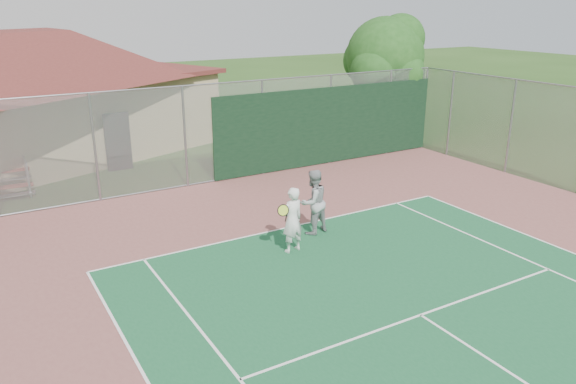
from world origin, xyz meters
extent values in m
cylinder|color=gray|center=(-4.00, 17.00, 1.75)|extent=(0.08, 0.08, 3.50)
cylinder|color=gray|center=(-1.00, 17.00, 1.75)|extent=(0.08, 0.08, 3.50)
cylinder|color=gray|center=(2.00, 17.00, 1.75)|extent=(0.08, 0.08, 3.50)
cylinder|color=gray|center=(5.00, 17.00, 1.75)|extent=(0.08, 0.08, 3.50)
cylinder|color=gray|center=(8.00, 17.00, 1.75)|extent=(0.08, 0.08, 3.50)
cylinder|color=gray|center=(10.00, 17.00, 1.75)|extent=(0.08, 0.08, 3.50)
cylinder|color=gray|center=(0.00, 17.00, 3.50)|extent=(20.00, 0.05, 0.05)
cylinder|color=gray|center=(0.00, 17.00, 0.05)|extent=(20.00, 0.05, 0.05)
cube|color=#999EA0|center=(0.00, 17.00, 1.75)|extent=(20.00, 0.02, 3.50)
cube|color=black|center=(5.00, 16.95, 1.55)|extent=(10.00, 0.04, 3.00)
cylinder|color=gray|center=(10.00, 15.50, 1.75)|extent=(0.08, 0.08, 3.50)
cylinder|color=gray|center=(10.00, 12.50, 1.75)|extent=(0.08, 0.08, 3.50)
cube|color=#999EA0|center=(10.00, 12.50, 1.75)|extent=(0.02, 9.00, 3.50)
cube|color=tan|center=(-4.61, 24.54, 1.59)|extent=(14.88, 12.39, 3.18)
cube|color=maroon|center=(-4.61, 24.54, 3.23)|extent=(15.56, 13.07, 0.19)
pyramid|color=maroon|center=(-4.61, 24.54, 5.08)|extent=(16.36, 13.63, 1.91)
cube|color=black|center=(-2.49, 20.27, 1.11)|extent=(0.95, 0.06, 2.22)
cube|color=#B2B5BA|center=(-5.87, 19.44, 0.60)|extent=(0.15, 1.96, 1.20)
cylinder|color=#3C2315|center=(9.15, 18.83, 1.51)|extent=(0.39, 0.39, 3.01)
sphere|color=#1B4716|center=(9.15, 18.83, 3.87)|extent=(3.44, 3.44, 3.44)
sphere|color=#1B4716|center=(10.12, 19.16, 3.44)|extent=(2.37, 2.37, 2.37)
sphere|color=#1B4716|center=(8.29, 18.40, 3.34)|extent=(2.15, 2.15, 2.15)
sphere|color=#1B4716|center=(9.36, 17.86, 3.23)|extent=(1.94, 1.94, 1.94)
sphere|color=#1B4716|center=(8.82, 19.69, 3.66)|extent=(2.15, 2.15, 2.15)
sphere|color=#1B4716|center=(9.79, 18.62, 4.63)|extent=(2.15, 2.15, 2.15)
imported|color=silver|center=(-0.65, 10.44, 0.86)|extent=(0.68, 0.50, 1.72)
imported|color=#979A9C|center=(0.47, 11.21, 0.91)|extent=(0.98, 0.82, 1.81)
camera|label=1|loc=(-7.48, -0.92, 6.08)|focal=35.00mm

